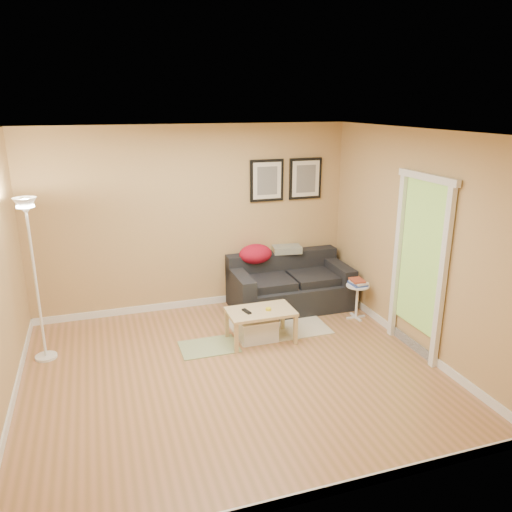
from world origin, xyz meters
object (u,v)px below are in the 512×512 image
at_px(floor_lamp, 36,286).
at_px(storage_bin, 258,329).
at_px(coffee_table, 261,325).
at_px(side_table, 357,302).
at_px(book_stack, 358,282).
at_px(sofa, 290,283).

bearing_deg(floor_lamp, storage_bin, -7.24).
bearing_deg(coffee_table, side_table, 29.90).
bearing_deg(side_table, coffee_table, -170.88).
bearing_deg(book_stack, coffee_table, -178.78).
bearing_deg(sofa, coffee_table, -130.00).
xyz_separation_m(sofa, side_table, (0.73, -0.66, -0.13)).
distance_m(book_stack, floor_lamp, 4.05).
relative_size(coffee_table, floor_lamp, 0.43).
xyz_separation_m(sofa, coffee_table, (-0.75, -0.90, -0.17)).
bearing_deg(book_stack, sofa, 130.26).
bearing_deg(storage_bin, sofa, 47.70).
height_order(storage_bin, side_table, side_table).
bearing_deg(floor_lamp, sofa, 9.28).
height_order(side_table, floor_lamp, floor_lamp).
relative_size(sofa, book_stack, 6.81).
height_order(storage_bin, book_stack, book_stack).
distance_m(storage_bin, side_table, 1.52).
distance_m(sofa, storage_bin, 1.18).
xyz_separation_m(coffee_table, storage_bin, (-0.03, 0.04, -0.06)).
height_order(book_stack, floor_lamp, floor_lamp).
bearing_deg(storage_bin, book_stack, 8.13).
bearing_deg(floor_lamp, coffee_table, -8.06).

